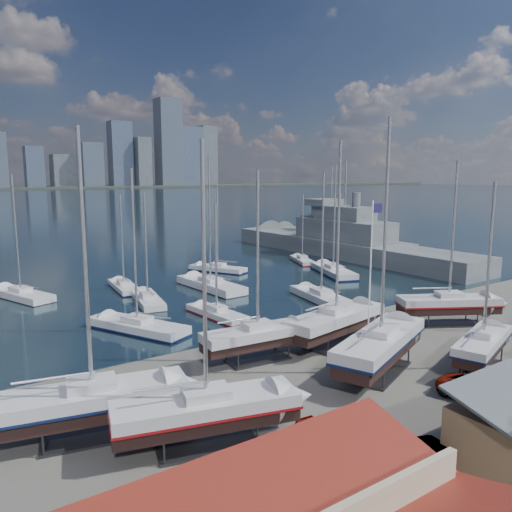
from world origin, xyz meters
TOP-DOWN VIEW (x-y plane):
  - ground at (0.00, -10.00)m, footprint 1400.00×1400.00m
  - sailboat_cradle_0 at (-19.59, -9.61)m, footprint 10.83×5.09m
  - sailboat_cradle_1 at (-14.91, -14.00)m, footprint 10.34×5.25m
  - sailboat_cradle_2 at (-5.53, -5.21)m, footprint 9.16×3.26m
  - sailboat_cradle_3 at (0.46, -12.30)m, footprint 11.79×7.21m
  - sailboat_cradle_4 at (2.14, -5.87)m, footprint 10.92×4.76m
  - sailboat_cradle_5 at (7.37, -16.10)m, footprint 8.83×4.91m
  - sailboat_cradle_6 at (15.21, -7.80)m, footprint 9.84×7.19m
  - sailboat_moored_2 at (-17.24, 26.81)m, footprint 6.08×10.39m
  - sailboat_moored_3 at (-10.58, 7.10)m, footprint 7.15×10.73m
  - sailboat_moored_4 at (-5.79, 16.28)m, footprint 4.11×9.00m
  - sailboat_moored_5 at (-5.64, 24.36)m, footprint 3.27×8.63m
  - sailboat_moored_6 at (-2.12, 7.08)m, footprint 3.03×8.37m
  - sailboat_moored_7 at (3.58, 18.49)m, footprint 3.99×11.84m
  - sailboat_moored_8 at (10.32, 28.26)m, footprint 6.38×9.20m
  - sailboat_moored_9 at (11.13, 5.98)m, footprint 4.71×10.53m
  - sailboat_moored_10 at (23.11, 16.75)m, footprint 6.88×11.50m
  - sailboat_moored_11 at (25.78, 27.03)m, footprint 5.07×8.15m
  - naval_ship_east at (36.47, 28.34)m, footprint 9.12×53.73m
  - naval_ship_west at (44.73, 40.77)m, footprint 8.42×40.90m
  - car_a at (-9.99, -17.91)m, footprint 2.01×4.22m
  - car_b at (-7.84, -21.70)m, footprint 5.10×2.31m
  - car_c at (2.06, -19.11)m, footprint 2.97×5.31m
  - car_d at (4.49, -19.33)m, footprint 2.35×5.32m
  - flagpole at (2.59, -9.21)m, footprint 1.10×0.12m

SIDE VIEW (x-z plane):
  - ground at x=0.00m, z-range 0.00..0.00m
  - sailboat_moored_8 at x=10.32m, z-range -6.45..7.07m
  - sailboat_moored_3 at x=-10.58m, z-range -7.53..8.14m
  - sailboat_moored_5 at x=-5.64m, z-range -5.99..6.60m
  - sailboat_moored_6 at x=-2.12m, z-range -5.82..6.44m
  - sailboat_moored_10 at x=23.11m, z-range -8.01..8.63m
  - sailboat_moored_11 at x=25.78m, z-range -5.60..6.22m
  - sailboat_moored_2 at x=-17.24m, z-range -7.25..7.90m
  - sailboat_moored_9 at x=11.13m, z-range -7.36..8.00m
  - sailboat_moored_4 at x=-5.79m, z-range -6.23..6.88m
  - sailboat_moored_7 at x=3.58m, z-range -8.48..9.13m
  - car_a at x=-9.99m, z-range 0.00..1.39m
  - car_c at x=2.06m, z-range 0.00..1.40m
  - car_d at x=4.49m, z-range 0.00..1.52m
  - car_b at x=-7.84m, z-range 0.00..1.62m
  - naval_ship_west at x=44.73m, z-range -7.16..10.49m
  - naval_ship_east at x=36.47m, z-range -7.74..11.09m
  - sailboat_cradle_5 at x=7.37m, z-range -5.00..8.93m
  - sailboat_cradle_2 at x=-5.53m, z-range -5.37..9.39m
  - sailboat_cradle_6 at x=15.21m, z-range -5.83..9.95m
  - sailboat_cradle_1 at x=-14.91m, z-range -5.97..10.12m
  - sailboat_cradle_0 at x=-19.59m, z-range -6.30..10.53m
  - sailboat_cradle_4 at x=2.14m, z-range -6.44..10.71m
  - sailboat_cradle_3 at x=0.46m, z-range -6.95..11.32m
  - flagpole at x=2.59m, z-range 0.97..13.42m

